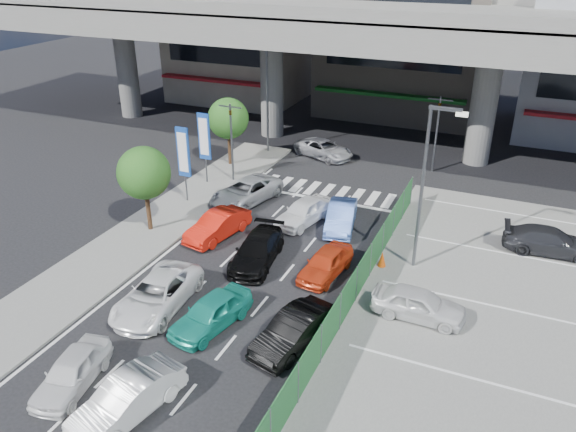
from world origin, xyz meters
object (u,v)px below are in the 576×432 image
at_px(sedan_black_mid, 257,251).
at_px(taxi_orange_left, 218,225).
at_px(traffic_light_right, 439,116).
at_px(signboard_near, 183,154).
at_px(van_white_back_left, 72,372).
at_px(tree_far, 228,119).
at_px(tree_near, 144,173).
at_px(hatch_black_mid_right, 295,331).
at_px(parked_sedan_white, 419,304).
at_px(sedan_white_mid_left, 157,294).
at_px(parked_sedan_dgrey, 550,241).
at_px(wagon_silver_front_left, 246,191).
at_px(taxi_orange_right, 326,263).
at_px(sedan_white_front_mid, 304,211).
at_px(crossing_wagon_silver, 324,149).
at_px(traffic_light_left, 231,123).
at_px(street_lamp_right, 427,176).
at_px(kei_truck_front_right, 341,216).
at_px(taxi_teal_mid, 211,313).
at_px(street_lamp_left, 269,89).
at_px(hatch_white_back_mid, 127,399).
at_px(signboard_far, 204,139).

bearing_deg(sedan_black_mid, taxi_orange_left, 144.91).
height_order(traffic_light_right, signboard_near, traffic_light_right).
bearing_deg(taxi_orange_left, van_white_back_left, -74.64).
bearing_deg(tree_far, tree_near, -85.64).
xyz_separation_m(hatch_black_mid_right, parked_sedan_white, (4.05, 3.66, 0.03)).
xyz_separation_m(tree_far, sedan_white_mid_left, (5.42, -16.33, -2.70)).
xyz_separation_m(signboard_near, parked_sedan_dgrey, (20.19, 1.97, -2.35)).
bearing_deg(hatch_black_mid_right, sedan_white_mid_left, -165.25).
bearing_deg(hatch_black_mid_right, wagon_silver_front_left, 139.45).
bearing_deg(parked_sedan_white, traffic_light_right, 9.13).
relative_size(sedan_white_mid_left, taxi_orange_right, 1.33).
relative_size(sedan_white_front_mid, crossing_wagon_silver, 0.89).
height_order(traffic_light_left, street_lamp_right, street_lamp_right).
relative_size(street_lamp_right, wagon_silver_front_left, 1.61).
height_order(van_white_back_left, parked_sedan_dgrey, parked_sedan_dgrey).
relative_size(tree_near, kei_truck_front_right, 1.16).
height_order(taxi_teal_mid, sedan_black_mid, taxi_teal_mid).
distance_m(street_lamp_right, street_lamp_left, 18.06).
bearing_deg(street_lamp_right, tree_far, 150.42).
bearing_deg(sedan_black_mid, signboard_near, 137.88).
relative_size(signboard_near, hatch_black_mid_right, 1.12).
distance_m(tree_near, sedan_black_mid, 7.41).
bearing_deg(sedan_black_mid, van_white_back_left, -110.63).
bearing_deg(parked_sedan_white, van_white_back_left, 131.05).
height_order(van_white_back_left, hatch_white_back_mid, hatch_white_back_mid).
bearing_deg(traffic_light_left, van_white_back_left, -78.57).
distance_m(taxi_orange_left, wagon_silver_front_left, 4.63).
bearing_deg(street_lamp_right, hatch_white_back_mid, -117.25).
bearing_deg(wagon_silver_front_left, traffic_light_right, 59.09).
bearing_deg(taxi_teal_mid, traffic_light_left, 126.95).
bearing_deg(taxi_orange_left, sedan_black_mid, -15.58).
distance_m(signboard_near, sedan_white_mid_left, 11.20).
height_order(street_lamp_left, crossing_wagon_silver, street_lamp_left).
relative_size(signboard_far, taxi_orange_left, 1.14).
bearing_deg(taxi_teal_mid, taxi_orange_right, 74.17).
relative_size(traffic_light_right, taxi_orange_right, 1.39).
bearing_deg(tree_near, kei_truck_front_right, 25.49).
bearing_deg(sedan_white_mid_left, taxi_teal_mid, -8.53).
height_order(street_lamp_left, taxi_orange_left, street_lamp_left).
distance_m(street_lamp_right, taxi_orange_left, 11.25).
bearing_deg(traffic_light_left, hatch_black_mid_right, -53.50).
distance_m(tree_far, parked_sedan_dgrey, 21.45).
relative_size(tree_near, taxi_orange_right, 1.28).
xyz_separation_m(street_lamp_left, crossing_wagon_silver, (4.01, 0.67, -4.14)).
bearing_deg(tree_near, sedan_white_front_mid, 30.19).
distance_m(street_lamp_left, crossing_wagon_silver, 5.80).
height_order(van_white_back_left, sedan_black_mid, sedan_black_mid).
bearing_deg(crossing_wagon_silver, taxi_teal_mid, -151.05).
bearing_deg(taxi_teal_mid, van_white_back_left, -107.46).
xyz_separation_m(traffic_light_left, van_white_back_left, (3.84, -18.97, -3.31)).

